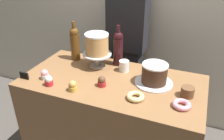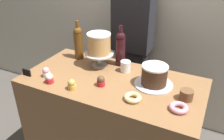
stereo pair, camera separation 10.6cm
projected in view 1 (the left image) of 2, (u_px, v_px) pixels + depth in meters
name	position (u px, v px, depth m)	size (l,w,h in m)	color
display_counter	(112.00, 127.00, 1.86)	(1.29, 0.66, 0.89)	brown
cake_stand_pedestal	(97.00, 58.00, 1.81)	(0.22, 0.22, 0.11)	#B2B2B7
white_layer_cake	(97.00, 44.00, 1.76)	(0.18, 0.18, 0.16)	tan
silver_serving_platter	(154.00, 83.00, 1.61)	(0.26, 0.26, 0.01)	silver
chocolate_round_cake	(154.00, 73.00, 1.58)	(0.18, 0.18, 0.14)	#3D2619
wine_bottle_dark_red	(118.00, 48.00, 1.81)	(0.08, 0.08, 0.33)	black
wine_bottle_amber	(75.00, 43.00, 1.90)	(0.08, 0.08, 0.33)	#5B3814
cupcake_strawberry	(45.00, 75.00, 1.65)	(0.06, 0.06, 0.07)	white
cupcake_caramel	(73.00, 86.00, 1.52)	(0.06, 0.06, 0.07)	gold
cupcake_chocolate	(102.00, 82.00, 1.57)	(0.06, 0.06, 0.07)	red
cupcake_vanilla	(49.00, 81.00, 1.58)	(0.06, 0.06, 0.07)	red
donut_glazed	(135.00, 97.00, 1.44)	(0.11, 0.11, 0.03)	#E0C17F
donut_pink	(182.00, 105.00, 1.37)	(0.11, 0.11, 0.03)	pink
cookie_stack	(187.00, 92.00, 1.46)	(0.08, 0.08, 0.07)	brown
price_sign_chalkboard	(24.00, 76.00, 1.66)	(0.07, 0.01, 0.05)	black
coffee_cup_ceramic	(124.00, 66.00, 1.76)	(0.08, 0.08, 0.08)	white
barista_figure	(127.00, 49.00, 2.28)	(0.36, 0.22, 1.60)	black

